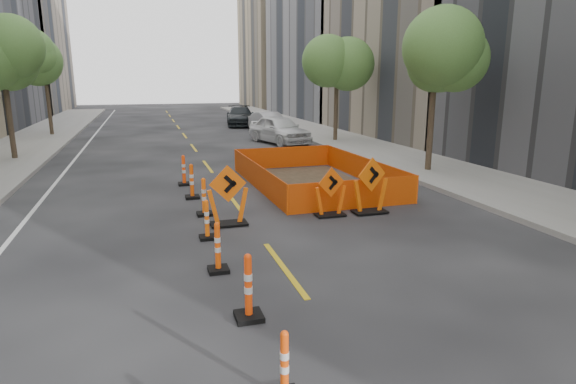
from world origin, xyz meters
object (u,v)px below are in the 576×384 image
object	(u,v)px
channelizer_8	(184,170)
parked_car_mid	(269,122)
channelizer_4	(218,247)
parked_car_near	(279,129)
channelizer_3	(248,287)
channelizer_2	(284,366)
channelizer_6	(204,197)
channelizer_5	(207,219)
chevron_sign_left	(228,196)
channelizer_7	(192,181)
parked_car_far	(240,116)
chevron_sign_right	(371,186)
chevron_sign_center	(331,192)

from	to	relation	value
channelizer_8	parked_car_mid	bearing A→B (deg)	65.44
channelizer_4	parked_car_near	size ratio (longest dim) A/B	0.21
channelizer_8	parked_car_mid	world-z (taller)	parked_car_mid
channelizer_3	channelizer_4	distance (m)	2.08
channelizer_2	channelizer_6	size ratio (longest dim) A/B	0.85
channelizer_5	chevron_sign_left	size ratio (longest dim) A/B	0.60
channelizer_4	channelizer_5	bearing A→B (deg)	88.62
channelizer_5	channelizer_8	world-z (taller)	channelizer_8
channelizer_7	parked_car_far	distance (m)	24.06
channelizer_5	parked_car_far	xyz separation A→B (m)	(6.17, 27.42, 0.28)
channelizer_8	parked_car_far	distance (m)	22.09
channelizer_4	parked_car_far	world-z (taller)	parked_car_far
channelizer_6	channelizer_7	xyz separation A→B (m)	(-0.14, 2.07, 0.02)
chevron_sign_left	chevron_sign_right	size ratio (longest dim) A/B	1.00
chevron_sign_left	parked_car_near	bearing A→B (deg)	67.73
channelizer_6	channelizer_7	world-z (taller)	channelizer_7
channelizer_5	chevron_sign_center	xyz separation A→B (m)	(3.54, 0.99, 0.21)
channelizer_4	channelizer_8	distance (m)	8.30
channelizer_7	channelizer_5	bearing A→B (deg)	-90.69
channelizer_3	parked_car_mid	bearing A→B (deg)	74.90
channelizer_5	parked_car_far	distance (m)	28.11
channelizer_2	channelizer_5	bearing A→B (deg)	91.13
channelizer_5	channelizer_8	distance (m)	6.22
channelizer_5	parked_car_mid	world-z (taller)	parked_car_mid
chevron_sign_left	parked_car_mid	world-z (taller)	chevron_sign_left
channelizer_3	channelizer_2	bearing A→B (deg)	-90.15
chevron_sign_right	parked_car_far	distance (m)	26.52
channelizer_2	chevron_sign_right	xyz separation A→B (m)	(4.61, 7.16, 0.35)
parked_car_far	channelizer_3	bearing A→B (deg)	-92.06
channelizer_3	channelizer_5	distance (m)	4.15
chevron_sign_right	channelizer_3	bearing A→B (deg)	-146.99
channelizer_6	chevron_sign_center	bearing A→B (deg)	-17.95
channelizer_6	chevron_sign_right	world-z (taller)	chevron_sign_right
channelizer_4	channelizer_6	world-z (taller)	channelizer_6
channelizer_4	channelizer_6	distance (m)	4.15
channelizer_8	chevron_sign_center	size ratio (longest dim) A/B	0.79
channelizer_3	parked_car_mid	world-z (taller)	parked_car_mid
channelizer_3	channelizer_8	distance (m)	10.37
chevron_sign_center	channelizer_2	bearing A→B (deg)	-128.51
channelizer_2	chevron_sign_center	xyz separation A→B (m)	(3.42, 7.21, 0.24)
channelizer_3	channelizer_7	distance (m)	8.30
channelizer_6	channelizer_8	distance (m)	4.15
channelizer_8	chevron_sign_left	distance (m)	5.33
parked_car_near	parked_car_far	bearing A→B (deg)	75.63
channelizer_5	chevron_sign_right	xyz separation A→B (m)	(4.74, 0.94, 0.32)
channelizer_4	chevron_sign_center	world-z (taller)	chevron_sign_center
channelizer_2	parked_car_near	distance (m)	23.22
channelizer_2	parked_car_near	xyz separation A→B (m)	(6.18, 22.38, 0.36)
channelizer_8	parked_car_near	world-z (taller)	parked_car_near
parked_car_near	parked_car_far	world-z (taller)	parked_car_near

